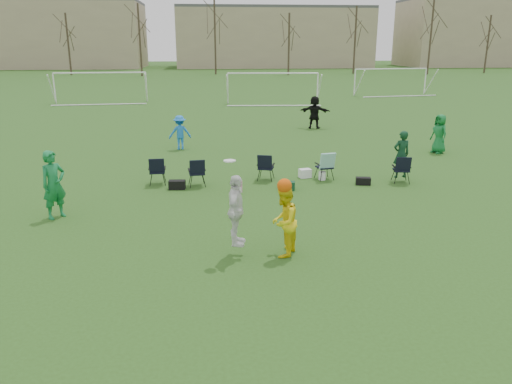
{
  "coord_description": "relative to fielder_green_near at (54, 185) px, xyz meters",
  "views": [
    {
      "loc": [
        -1.15,
        -8.78,
        4.76
      ],
      "look_at": [
        -0.07,
        2.87,
        1.25
      ],
      "focal_mm": 35.0,
      "sensor_mm": 36.0,
      "label": 1
    }
  ],
  "objects": [
    {
      "name": "fielder_green_near",
      "position": [
        0.0,
        0.0,
        0.0
      ],
      "size": [
        0.82,
        0.83,
        1.93
      ],
      "primitive_type": "imported",
      "rotation": [
        0.0,
        0.0,
        0.81
      ],
      "color": "#15783C",
      "rests_on": "ground"
    },
    {
      "name": "goal_right",
      "position": [
        21.53,
        32.96,
        0.96
      ],
      "size": [
        7.35,
        1.14,
        2.46
      ],
      "rotation": [
        0.0,
        0.0,
        0.14
      ],
      "color": "white",
      "rests_on": "ground"
    },
    {
      "name": "building_row",
      "position": [
        12.26,
        90.96,
        5.02
      ],
      "size": [
        126.0,
        16.0,
        13.0
      ],
      "color": "tan",
      "rests_on": "ground"
    },
    {
      "name": "fielder_black",
      "position": [
        10.39,
        14.46,
        -0.04
      ],
      "size": [
        1.81,
        1.12,
        1.86
      ],
      "primitive_type": "imported",
      "rotation": [
        0.0,
        0.0,
        2.79
      ],
      "color": "black",
      "rests_on": "ground"
    },
    {
      "name": "fielder_green_far",
      "position": [
        14.56,
        7.34,
        -0.1
      ],
      "size": [
        0.8,
        0.98,
        1.74
      ],
      "primitive_type": "imported",
      "rotation": [
        0.0,
        0.0,
        -1.24
      ],
      "color": "#136E2F",
      "rests_on": "ground"
    },
    {
      "name": "goal_mid",
      "position": [
        9.53,
        26.96,
        0.96
      ],
      "size": [
        7.4,
        0.63,
        2.46
      ],
      "rotation": [
        0.0,
        0.0,
        -0.07
      ],
      "color": "white",
      "rests_on": "ground"
    },
    {
      "name": "tree_line",
      "position": [
        5.77,
        64.8,
        4.12
      ],
      "size": [
        110.28,
        3.28,
        11.4
      ],
      "color": "#382B21",
      "rests_on": "ground"
    },
    {
      "name": "goal_left",
      "position": [
        -4.47,
        28.96,
        0.96
      ],
      "size": [
        7.39,
        0.76,
        2.46
      ],
      "rotation": [
        0.0,
        0.0,
        0.09
      ],
      "color": "white",
      "rests_on": "ground"
    },
    {
      "name": "sideline_setup",
      "position": [
        7.28,
        3.05,
        -0.43
      ],
      "size": [
        9.22,
        1.93,
        1.83
      ],
      "color": "#0F381F",
      "rests_on": "ground"
    },
    {
      "name": "fielder_blue",
      "position": [
        2.99,
        9.21,
        -0.18
      ],
      "size": [
        1.1,
        0.74,
        1.57
      ],
      "primitive_type": "imported",
      "rotation": [
        0.0,
        0.0,
        3.31
      ],
      "color": "blue",
      "rests_on": "ground"
    },
    {
      "name": "center_contest",
      "position": [
        5.54,
        -3.18,
        0.01
      ],
      "size": [
        1.84,
        1.04,
        2.3
      ],
      "color": "white",
      "rests_on": "ground"
    },
    {
      "name": "ground",
      "position": [
        5.53,
        -5.04,
        -0.97
      ],
      "size": [
        260.0,
        260.0,
        0.0
      ],
      "primitive_type": "plane",
      "color": "#2A4F18",
      "rests_on": "ground"
    }
  ]
}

